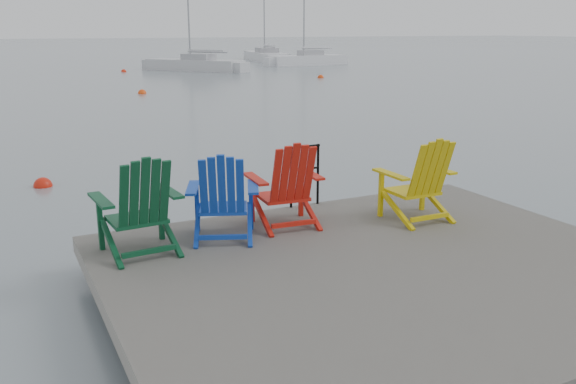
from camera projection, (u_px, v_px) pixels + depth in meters
name	position (u px, v px, depth m)	size (l,w,h in m)	color
ground	(386.00, 306.00, 6.85)	(400.00, 400.00, 0.00)	slate
dock	(387.00, 277.00, 6.76)	(6.00, 5.00, 1.40)	#2E2C29
handrail	(305.00, 170.00, 8.81)	(0.48, 0.04, 0.90)	black
chair_green	(140.00, 205.00, 6.88)	(0.97, 0.91, 1.16)	#0B4023
chair_blue	(223.00, 196.00, 7.38)	(1.05, 1.01, 1.09)	#1039A5
chair_red	(287.00, 184.00, 7.85)	(0.95, 0.89, 1.13)	red
chair_yellow	(420.00, 179.00, 8.12)	(0.91, 0.84, 1.13)	gold
sailboat_near	(195.00, 66.00, 44.76)	(6.11, 7.24, 10.56)	silver
sailboat_mid	(266.00, 57.00, 58.77)	(4.25, 9.80, 12.98)	silver
sailboat_far	(307.00, 61.00, 51.92)	(6.75, 2.08, 9.44)	silver
buoy_a	(43.00, 186.00, 12.02)	(0.36, 0.36, 0.36)	red
buoy_b	(142.00, 94.00, 29.14)	(0.41, 0.41, 0.41)	#F2460E
buoy_c	(321.00, 78.00, 38.43)	(0.39, 0.39, 0.39)	#E23F0D
buoy_d	(124.00, 72.00, 43.75)	(0.37, 0.37, 0.37)	red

